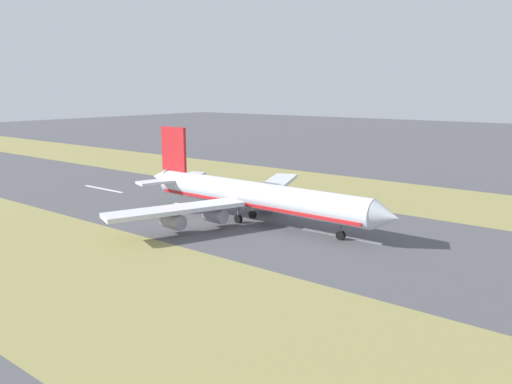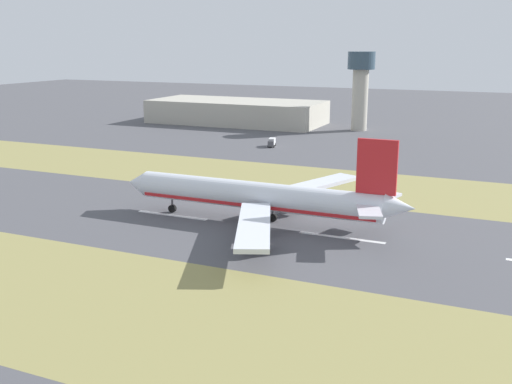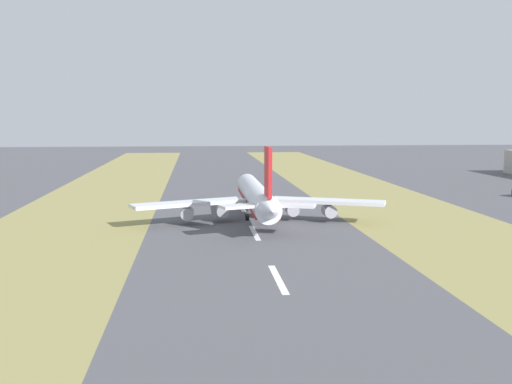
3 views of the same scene
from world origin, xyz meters
name	(u,v)px [view 1 (image 1 of 3)]	position (x,y,z in m)	size (l,w,h in m)	color
ground_plane	(251,218)	(0.00, 0.00, 0.00)	(800.00, 800.00, 0.00)	#4C4C51
grass_median_west	(343,188)	(-45.00, 0.00, 0.00)	(40.00, 600.00, 0.01)	olive
grass_median_east	(79,273)	(45.00, 0.00, 0.00)	(40.00, 600.00, 0.01)	olive
centreline_dash_near	(103,189)	(0.00, -56.63, 0.01)	(1.20, 18.00, 0.01)	silver
centreline_dash_mid	(199,208)	(0.00, -16.63, 0.01)	(1.20, 18.00, 0.01)	silver
centreline_dash_far	(340,236)	(0.00, 23.37, 0.01)	(1.20, 18.00, 0.01)	silver
airplane_main_jet	(249,195)	(2.34, 1.46, 6.02)	(64.14, 67.01, 20.20)	silver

